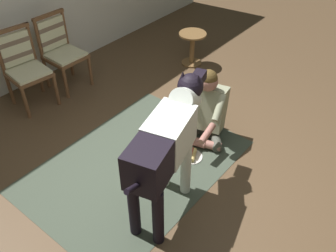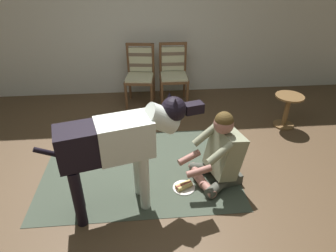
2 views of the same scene
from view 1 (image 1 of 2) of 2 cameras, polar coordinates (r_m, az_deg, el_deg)
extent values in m
plane|color=brown|center=(3.85, -0.46, -8.20)|extent=(14.46, 14.46, 0.00)
cube|color=#3F483A|center=(4.01, -5.00, -5.99)|extent=(2.24, 1.59, 0.01)
cylinder|color=brown|center=(4.95, -16.64, 5.22)|extent=(0.04, 0.04, 0.42)
cylinder|color=brown|center=(4.82, -20.83, 3.21)|extent=(0.04, 0.04, 0.42)
cylinder|color=brown|center=(5.28, -18.92, 6.96)|extent=(0.04, 0.04, 0.42)
cylinder|color=brown|center=(5.16, -22.90, 5.10)|extent=(0.04, 0.04, 0.42)
cube|color=brown|center=(4.93, -20.41, 7.38)|extent=(0.52, 0.52, 0.04)
cube|color=beige|center=(4.91, -20.51, 7.76)|extent=(0.47, 0.47, 0.04)
cylinder|color=brown|center=(5.04, -20.12, 11.86)|extent=(0.04, 0.04, 0.52)
cube|color=brown|center=(4.88, -22.92, 13.42)|extent=(0.46, 0.10, 0.04)
cube|color=beige|center=(4.98, -22.20, 10.85)|extent=(0.38, 0.10, 0.40)
cube|color=brown|center=(4.94, -22.45, 11.75)|extent=(0.39, 0.11, 0.06)
cube|color=brown|center=(5.02, -21.96, 9.96)|extent=(0.39, 0.11, 0.06)
cylinder|color=brown|center=(5.25, -11.75, 8.18)|extent=(0.04, 0.04, 0.42)
cylinder|color=brown|center=(5.05, -15.31, 6.21)|extent=(0.04, 0.04, 0.42)
cylinder|color=brown|center=(5.55, -14.58, 9.48)|extent=(0.04, 0.04, 0.42)
cylinder|color=brown|center=(5.36, -18.04, 7.66)|extent=(0.04, 0.04, 0.42)
cube|color=brown|center=(5.19, -15.35, 10.10)|extent=(0.47, 0.47, 0.04)
cube|color=beige|center=(5.17, -15.42, 10.47)|extent=(0.43, 0.43, 0.04)
cylinder|color=brown|center=(5.33, -15.47, 14.25)|extent=(0.04, 0.04, 0.52)
cylinder|color=brown|center=(5.13, -19.18, 12.51)|extent=(0.04, 0.04, 0.52)
cube|color=brown|center=(5.13, -17.82, 15.81)|extent=(0.46, 0.05, 0.04)
cube|color=beige|center=(5.23, -17.28, 13.30)|extent=(0.38, 0.06, 0.40)
cube|color=brown|center=(5.19, -17.46, 14.18)|extent=(0.39, 0.06, 0.06)
cube|color=brown|center=(5.26, -17.09, 12.44)|extent=(0.39, 0.06, 0.06)
cube|color=#4A4C42|center=(4.43, 5.98, 0.03)|extent=(0.32, 0.39, 0.12)
cylinder|color=#4A4C42|center=(4.27, 7.25, -1.68)|extent=(0.38, 0.34, 0.11)
cylinder|color=#AA6D60|center=(4.18, 5.69, -2.72)|extent=(0.21, 0.37, 0.09)
cylinder|color=#4A4C42|center=(4.34, 3.37, -0.62)|extent=(0.41, 0.18, 0.11)
cylinder|color=#AA6D60|center=(4.22, 3.52, -2.11)|extent=(0.16, 0.37, 0.09)
cube|color=gray|center=(4.20, 6.04, 2.92)|extent=(0.41, 0.47, 0.53)
cylinder|color=gray|center=(3.96, 7.83, 2.77)|extent=(0.30, 0.15, 0.24)
cylinder|color=#AA6D60|center=(3.95, 5.99, -1.12)|extent=(0.28, 0.10, 0.12)
cylinder|color=gray|center=(4.04, 3.10, 3.97)|extent=(0.30, 0.15, 0.24)
cylinder|color=#AA6D60|center=(4.01, 2.62, -0.20)|extent=(0.28, 0.17, 0.12)
sphere|color=#AA6D60|center=(3.96, 6.16, 6.75)|extent=(0.21, 0.21, 0.21)
sphere|color=#4F3B1B|center=(3.95, 6.20, 7.20)|extent=(0.19, 0.19, 0.19)
cylinder|color=silver|center=(3.60, -0.58, -5.44)|extent=(0.10, 0.10, 0.62)
cylinder|color=silver|center=(3.54, 2.74, -6.45)|extent=(0.10, 0.10, 0.62)
cylinder|color=black|center=(3.23, -5.20, -12.46)|extent=(0.10, 0.10, 0.62)
cylinder|color=black|center=(3.16, -1.52, -13.78)|extent=(0.10, 0.10, 0.62)
cube|color=silver|center=(3.15, 0.24, -1.18)|extent=(0.56, 0.43, 0.36)
cube|color=black|center=(2.90, -2.74, -5.55)|extent=(0.49, 0.40, 0.34)
cylinder|color=silver|center=(3.33, 2.65, 4.00)|extent=(0.40, 0.31, 0.33)
sphere|color=black|center=(3.38, 3.44, 6.05)|extent=(0.24, 0.24, 0.24)
cube|color=black|center=(3.55, 4.59, 7.40)|extent=(0.20, 0.15, 0.10)
cone|color=black|center=(3.35, 2.27, 7.51)|extent=(0.10, 0.10, 0.11)
cone|color=black|center=(3.31, 4.59, 6.97)|extent=(0.10, 0.10, 0.11)
cylinder|color=black|center=(2.79, -4.79, -9.07)|extent=(0.32, 0.13, 0.21)
cylinder|color=silver|center=(4.09, 3.58, -4.70)|extent=(0.24, 0.24, 0.01)
cylinder|color=#DCBA67|center=(4.07, 3.89, -4.44)|extent=(0.18, 0.12, 0.05)
cylinder|color=#DCBA67|center=(4.07, 3.30, -4.35)|extent=(0.18, 0.12, 0.05)
cylinder|color=brown|center=(4.07, 3.60, -4.32)|extent=(0.19, 0.12, 0.04)
cylinder|color=brown|center=(5.66, 3.68, 11.57)|extent=(0.07, 0.07, 0.46)
cylinder|color=brown|center=(5.77, 3.59, 9.63)|extent=(0.30, 0.30, 0.02)
cylinder|color=brown|center=(5.55, 3.79, 13.81)|extent=(0.40, 0.40, 0.03)
camera|label=2|loc=(2.28, 55.04, 6.24)|focal=31.07mm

